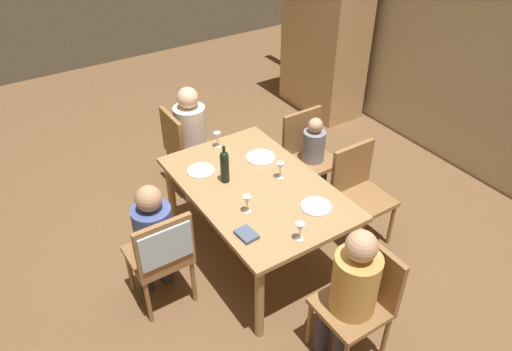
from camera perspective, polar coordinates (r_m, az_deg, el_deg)
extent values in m
plane|color=brown|center=(4.45, 0.00, -8.98)|extent=(10.00, 10.00, 0.00)
cube|color=tan|center=(5.48, 25.40, 13.34)|extent=(6.40, 0.12, 2.70)
cube|color=tan|center=(6.42, 8.10, 16.42)|extent=(1.10, 0.56, 2.10)
cube|color=#A87F51|center=(3.97, 0.00, -1.41)|extent=(1.63, 1.04, 0.04)
cylinder|color=#A87F51|center=(4.57, -9.89, -2.29)|extent=(0.07, 0.07, 0.72)
cylinder|color=#A87F51|center=(3.60, 0.41, -14.68)|extent=(0.07, 0.07, 0.72)
cylinder|color=#A87F51|center=(4.90, -0.29, 1.21)|extent=(0.07, 0.07, 0.72)
cylinder|color=#A87F51|center=(4.01, 11.43, -8.98)|extent=(0.07, 0.07, 0.72)
cylinder|color=olive|center=(3.68, 6.30, -16.87)|extent=(0.04, 0.04, 0.44)
cylinder|color=olive|center=(3.71, 14.97, -17.81)|extent=(0.04, 0.04, 0.44)
cylinder|color=olive|center=(3.85, 10.88, -14.24)|extent=(0.04, 0.04, 0.44)
cube|color=olive|center=(3.50, 11.08, -15.02)|extent=(0.44, 0.44, 0.04)
cube|color=olive|center=(3.43, 14.05, -10.90)|extent=(0.44, 0.04, 0.44)
cylinder|color=olive|center=(5.34, -6.38, 2.38)|extent=(0.04, 0.04, 0.44)
cylinder|color=olive|center=(5.06, -4.38, 0.40)|extent=(0.04, 0.04, 0.44)
cylinder|color=olive|center=(5.21, -10.08, 1.11)|extent=(0.04, 0.04, 0.44)
cylinder|color=olive|center=(4.92, -8.24, -0.99)|extent=(0.04, 0.04, 0.44)
cube|color=olive|center=(5.00, -7.48, 3.02)|extent=(0.44, 0.44, 0.04)
cube|color=olive|center=(4.80, -9.83, 4.72)|extent=(0.44, 0.04, 0.44)
cylinder|color=olive|center=(4.12, -14.60, -10.76)|extent=(0.04, 0.04, 0.44)
cylinder|color=olive|center=(4.20, -9.74, -8.90)|extent=(0.04, 0.04, 0.44)
cylinder|color=olive|center=(3.87, -12.54, -14.30)|extent=(0.04, 0.04, 0.44)
cylinder|color=olive|center=(3.95, -7.37, -12.21)|extent=(0.04, 0.04, 0.44)
cube|color=olive|center=(3.86, -11.47, -9.06)|extent=(0.44, 0.44, 0.04)
cube|color=olive|center=(3.55, -10.64, -8.25)|extent=(0.04, 0.44, 0.44)
cube|color=#ADC6D6|center=(3.54, -10.67, -7.99)|extent=(0.07, 0.40, 0.31)
cylinder|color=olive|center=(4.94, 9.56, -0.97)|extent=(0.04, 0.04, 0.44)
cylinder|color=olive|center=(4.74, 6.09, -2.47)|extent=(0.04, 0.04, 0.44)
cylinder|color=olive|center=(5.17, 6.83, 1.13)|extent=(0.04, 0.04, 0.44)
cylinder|color=olive|center=(4.97, 3.41, -0.21)|extent=(0.04, 0.04, 0.44)
cube|color=olive|center=(4.81, 6.66, 1.71)|extent=(0.44, 0.44, 0.04)
cube|color=olive|center=(4.82, 5.38, 5.20)|extent=(0.04, 0.44, 0.44)
cylinder|color=olive|center=(4.56, 15.58, -5.57)|extent=(0.04, 0.04, 0.44)
cylinder|color=olive|center=(4.34, 12.09, -7.46)|extent=(0.04, 0.04, 0.44)
cylinder|color=olive|center=(4.75, 12.34, -3.10)|extent=(0.04, 0.04, 0.44)
cylinder|color=olive|center=(4.53, 8.84, -4.77)|extent=(0.04, 0.04, 0.44)
cube|color=olive|center=(4.39, 12.61, -2.81)|extent=(0.44, 0.44, 0.04)
cube|color=olive|center=(4.36, 11.22, 1.02)|extent=(0.04, 0.44, 0.44)
cylinder|color=#33333D|center=(3.57, 9.87, -19.36)|extent=(0.11, 0.11, 0.46)
cylinder|color=#33333D|center=(3.65, 7.87, -17.43)|extent=(0.11, 0.11, 0.46)
cylinder|color=tan|center=(3.32, 11.55, -12.39)|extent=(0.31, 0.31, 0.48)
sphere|color=tan|center=(3.08, 12.30, -8.11)|extent=(0.21, 0.21, 0.21)
cylinder|color=#33333D|center=(5.24, -6.33, 1.85)|extent=(0.11, 0.11, 0.46)
cylinder|color=#33333D|center=(5.10, -5.34, 0.86)|extent=(0.11, 0.11, 0.46)
cylinder|color=beige|center=(4.87, -7.69, 5.40)|extent=(0.31, 0.31, 0.48)
sphere|color=beige|center=(4.71, -8.02, 9.03)|extent=(0.21, 0.21, 0.21)
cylinder|color=#33333D|center=(4.09, -13.01, -10.62)|extent=(0.11, 0.11, 0.46)
cylinder|color=#33333D|center=(4.13, -10.74, -9.75)|extent=(0.11, 0.11, 0.46)
cylinder|color=#475699|center=(3.70, -11.88, -6.58)|extent=(0.29, 0.29, 0.45)
sphere|color=tan|center=(3.50, -12.51, -2.66)|extent=(0.20, 0.20, 0.20)
cylinder|color=#33333D|center=(4.92, 7.80, -0.84)|extent=(0.08, 0.08, 0.46)
cylinder|color=#33333D|center=(4.85, 6.62, -1.33)|extent=(0.08, 0.08, 0.46)
cylinder|color=gray|center=(4.72, 6.80, 3.38)|extent=(0.22, 0.22, 0.33)
sphere|color=tan|center=(4.60, 7.01, 5.88)|extent=(0.14, 0.14, 0.14)
cylinder|color=black|center=(3.95, -3.69, 0.74)|extent=(0.07, 0.07, 0.23)
sphere|color=black|center=(3.88, -3.77, 2.32)|extent=(0.07, 0.07, 0.07)
cylinder|color=black|center=(3.85, -3.79, 2.92)|extent=(0.03, 0.03, 0.08)
cylinder|color=silver|center=(4.46, -4.51, 3.42)|extent=(0.06, 0.06, 0.00)
cylinder|color=silver|center=(4.44, -4.53, 3.83)|extent=(0.01, 0.01, 0.07)
cone|color=silver|center=(4.40, -4.58, 4.63)|extent=(0.07, 0.07, 0.07)
cylinder|color=silver|center=(3.48, 5.10, -7.46)|extent=(0.06, 0.06, 0.00)
cylinder|color=silver|center=(3.46, 5.13, -7.01)|extent=(0.01, 0.01, 0.07)
cone|color=silver|center=(3.41, 5.19, -6.11)|extent=(0.07, 0.07, 0.07)
cylinder|color=silver|center=(4.05, 2.82, -0.23)|extent=(0.06, 0.06, 0.00)
cylinder|color=silver|center=(4.03, 2.83, 0.20)|extent=(0.01, 0.01, 0.07)
cone|color=silver|center=(3.99, 2.86, 1.05)|extent=(0.07, 0.07, 0.07)
cylinder|color=silver|center=(3.70, -1.05, -4.25)|extent=(0.06, 0.06, 0.00)
cylinder|color=silver|center=(3.67, -1.06, -3.80)|extent=(0.01, 0.01, 0.07)
cone|color=silver|center=(3.63, -1.07, -2.92)|extent=(0.07, 0.07, 0.07)
cylinder|color=white|center=(4.29, 0.55, 2.14)|extent=(0.26, 0.26, 0.01)
cylinder|color=white|center=(4.14, -6.49, 0.57)|extent=(0.24, 0.24, 0.01)
cylinder|color=white|center=(3.76, 7.10, -3.63)|extent=(0.24, 0.24, 0.01)
cube|color=#4C5B75|center=(3.48, -1.13, -6.95)|extent=(0.17, 0.13, 0.03)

